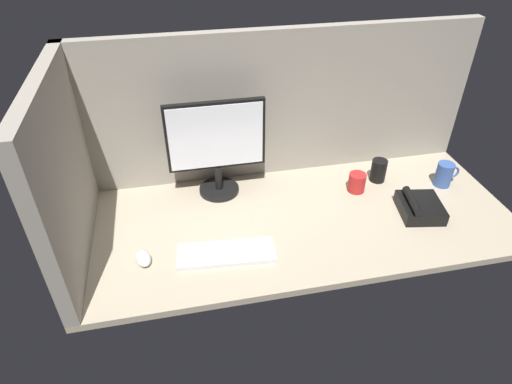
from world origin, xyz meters
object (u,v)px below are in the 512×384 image
mug_ceramic_blue (444,174)px  mug_black_travel (378,170)px  mouse (143,258)px  desk_phone (419,207)px  keyboard (226,254)px  monitor (216,144)px  mug_red_plastic (357,182)px

mug_ceramic_blue → mug_black_travel: size_ratio=1.06×
mouse → mug_black_travel: (108.64, 32.76, 3.70)cm
desk_phone → mug_black_travel: bearing=104.0°
mug_black_travel → desk_phone: bearing=-76.0°
mouse → desk_phone: size_ratio=0.44×
keyboard → mug_ceramic_blue: mug_ceramic_blue is taller
mouse → monitor: bearing=34.9°
desk_phone → mug_ceramic_blue: bearing=39.0°
mouse → mug_red_plastic: 99.30cm
keyboard → desk_phone: bearing=10.9°
desk_phone → keyboard: bearing=-173.9°
mug_red_plastic → desk_phone: (19.84, -21.11, -1.20)cm
monitor → mug_ceramic_blue: (102.74, -16.63, -18.50)cm
mouse → desk_phone: 115.55cm
mug_black_travel → mug_ceramic_blue: bearing=-19.1°
mouse → mug_red_plastic: bearing=1.2°
mug_red_plastic → mug_ceramic_blue: size_ratio=0.77×
desk_phone → monitor: bearing=157.4°
monitor → keyboard: monitor is taller
mouse → keyboard: bearing=-20.5°
monitor → desk_phone: size_ratio=2.02×
keyboard → mouse: (-30.95, 3.28, 0.70)cm
mouse → mug_ceramic_blue: mug_ceramic_blue is taller
monitor → mug_ceramic_blue: bearing=-9.2°
keyboard → desk_phone: desk_phone is taller
keyboard → mug_ceramic_blue: size_ratio=3.24×
mug_ceramic_blue → mug_black_travel: (-28.13, 9.72, -0.33)cm
mouse → desk_phone: bearing=-11.6°
mug_ceramic_blue → mouse: bearing=-170.4°
monitor → mug_ceramic_blue: size_ratio=3.84×
mug_black_travel → mouse: bearing=-163.2°
monitor → mug_red_plastic: bearing=-11.8°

